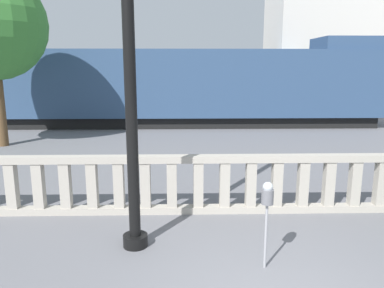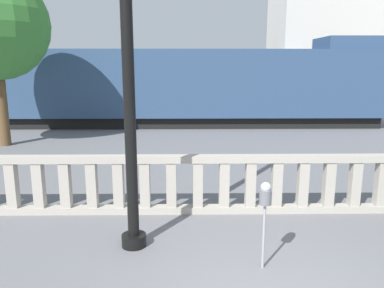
{
  "view_description": "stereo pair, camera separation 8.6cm",
  "coord_description": "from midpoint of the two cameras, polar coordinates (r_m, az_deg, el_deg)",
  "views": [
    {
      "loc": [
        -1.12,
        -4.05,
        2.97
      ],
      "look_at": [
        -0.91,
        4.23,
        1.24
      ],
      "focal_mm": 35.0,
      "sensor_mm": 36.0,
      "label": 1
    },
    {
      "loc": [
        -1.03,
        -4.05,
        2.97
      ],
      "look_at": [
        -0.91,
        4.23,
        1.24
      ],
      "focal_mm": 35.0,
      "sensor_mm": 36.0,
      "label": 2
    }
  ],
  "objects": [
    {
      "name": "balustrade",
      "position": [
        7.73,
        6.65,
        -6.09
      ],
      "size": [
        15.38,
        0.24,
        1.21
      ],
      "color": "#ADA599",
      "rests_on": "ground"
    },
    {
      "name": "lamppost",
      "position": [
        5.91,
        -10.02,
        14.76
      ],
      "size": [
        0.41,
        0.41,
        6.55
      ],
      "color": "black",
      "rests_on": "ground"
    },
    {
      "name": "parking_meter",
      "position": [
        5.56,
        10.97,
        -8.3
      ],
      "size": [
        0.18,
        0.18,
        1.34
      ],
      "color": "#99999E",
      "rests_on": "ground"
    },
    {
      "name": "train_near",
      "position": [
        18.87,
        -1.91,
        8.75
      ],
      "size": [
        19.91,
        2.8,
        4.34
      ],
      "color": "black",
      "rests_on": "ground"
    },
    {
      "name": "train_far",
      "position": [
        27.13,
        -10.7,
        8.95
      ],
      "size": [
        25.17,
        2.87,
        3.86
      ],
      "color": "black",
      "rests_on": "ground"
    },
    {
      "name": "building_block",
      "position": [
        32.35,
        19.66,
        19.5
      ],
      "size": [
        8.15,
        6.29,
        15.35
      ],
      "color": "beige",
      "rests_on": "ground"
    }
  ]
}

